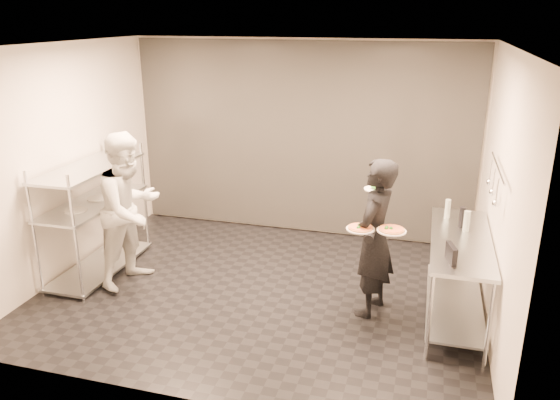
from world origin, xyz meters
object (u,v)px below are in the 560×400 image
(pos_monitor, at_px, (451,254))
(pizza_plate_far, at_px, (392,230))
(salad_plate, at_px, (376,187))
(bottle_clear, at_px, (467,221))
(bottle_dark, at_px, (462,217))
(pizza_plate_near, at_px, (360,228))
(waiter, at_px, (374,238))
(pass_rack, at_px, (94,213))
(chef, at_px, (130,209))
(prep_counter, at_px, (458,264))
(bottle_green, at_px, (448,209))

(pos_monitor, bearing_deg, pizza_plate_far, 138.37)
(salad_plate, xyz_separation_m, bottle_clear, (0.96, 0.05, -0.31))
(pos_monitor, relative_size, bottle_clear, 1.06)
(pizza_plate_far, distance_m, bottle_dark, 0.95)
(bottle_clear, height_order, bottle_dark, bottle_dark)
(pizza_plate_near, xyz_separation_m, bottle_clear, (1.05, 0.56, -0.02))
(waiter, bearing_deg, bottle_dark, 130.45)
(pass_rack, distance_m, salad_plate, 3.47)
(bottle_clear, bearing_deg, bottle_dark, 114.95)
(chef, relative_size, pizza_plate_near, 6.39)
(pos_monitor, bearing_deg, bottle_dark, 67.53)
(pass_rack, bearing_deg, pizza_plate_far, -5.18)
(pass_rack, bearing_deg, waiter, -1.84)
(prep_counter, bearing_deg, pass_rack, -179.97)
(salad_plate, bearing_deg, pass_rack, -177.10)
(salad_plate, bearing_deg, pizza_plate_far, -66.01)
(prep_counter, bearing_deg, bottle_green, 103.90)
(pizza_plate_near, distance_m, salad_plate, 0.58)
(salad_plate, bearing_deg, pizza_plate_near, -99.77)
(prep_counter, relative_size, bottle_green, 8.24)
(pizza_plate_far, xyz_separation_m, salad_plate, (-0.22, 0.50, 0.27))
(pos_monitor, bearing_deg, bottle_green, 76.28)
(bottle_green, relative_size, bottle_clear, 0.99)
(pos_monitor, bearing_deg, chef, 157.79)
(pizza_plate_far, bearing_deg, bottle_clear, 36.92)
(pass_rack, relative_size, pizza_plate_near, 5.53)
(bottle_green, xyz_separation_m, bottle_clear, (0.19, -0.35, 0.00))
(chef, bearing_deg, waiter, -74.55)
(pizza_plate_near, height_order, pos_monitor, pizza_plate_near)
(bottle_clear, bearing_deg, salad_plate, -176.82)
(chef, bearing_deg, bottle_clear, -69.63)
(pizza_plate_far, distance_m, pos_monitor, 0.64)
(pos_monitor, distance_m, bottle_dark, 0.94)
(prep_counter, distance_m, bottle_clear, 0.47)
(prep_counter, relative_size, bottle_dark, 7.78)
(prep_counter, relative_size, waiter, 1.04)
(pass_rack, relative_size, bottle_dark, 6.91)
(chef, bearing_deg, bottle_dark, -68.22)
(pizza_plate_near, distance_m, pos_monitor, 0.93)
(pos_monitor, height_order, bottle_clear, bottle_clear)
(pass_rack, bearing_deg, chef, -13.78)
(prep_counter, height_order, bottle_clear, bottle_clear)
(pizza_plate_near, xyz_separation_m, bottle_green, (0.86, 0.90, -0.02))
(pass_rack, distance_m, pizza_plate_far, 3.67)
(pizza_plate_far, height_order, pos_monitor, pizza_plate_far)
(pizza_plate_near, xyz_separation_m, pos_monitor, (0.88, -0.29, -0.05))
(salad_plate, bearing_deg, prep_counter, -10.53)
(pass_rack, relative_size, bottle_green, 7.32)
(bottle_green, bearing_deg, pos_monitor, -88.97)
(salad_plate, bearing_deg, bottle_dark, 8.82)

